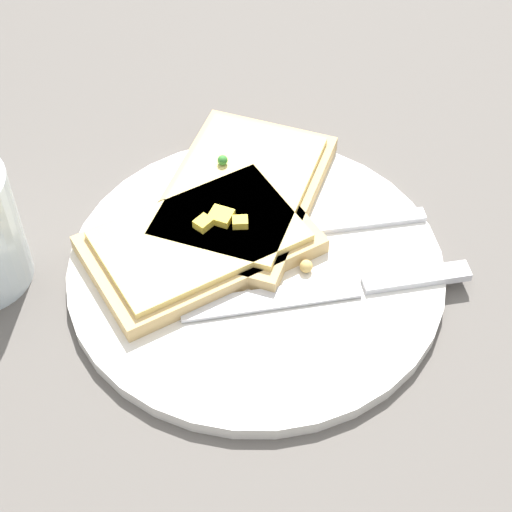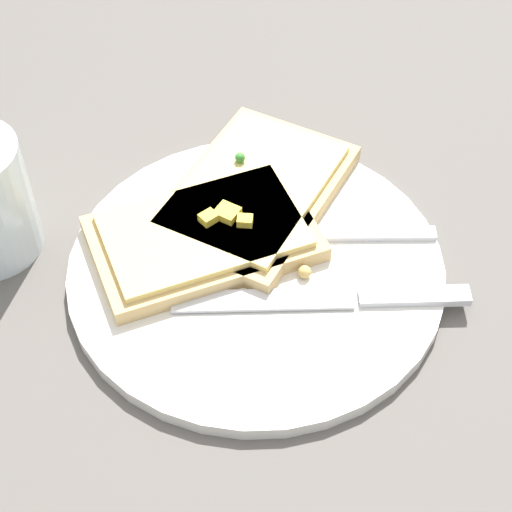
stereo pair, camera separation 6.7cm
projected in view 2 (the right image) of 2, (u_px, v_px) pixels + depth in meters
The scene contains 7 objects.
ground_plane at pixel (256, 274), 0.68m from camera, with size 4.00×4.00×0.00m, color #56514C.
plate at pixel (256, 269), 0.68m from camera, with size 0.30×0.30×0.01m.
fork at pixel (292, 235), 0.69m from camera, with size 0.21×0.04×0.01m.
knife at pixel (347, 298), 0.65m from camera, with size 0.22×0.04×0.01m.
pizza_slice_main at pixel (204, 236), 0.68m from camera, with size 0.20×0.15×0.03m.
pizza_slice_corner at pixel (254, 192), 0.72m from camera, with size 0.20×0.21×0.03m.
crumb_scatter at pixel (289, 255), 0.67m from camera, with size 0.08×0.04×0.01m.
Camera 2 is at (0.06, 0.44, 0.52)m, focal length 60.00 mm.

